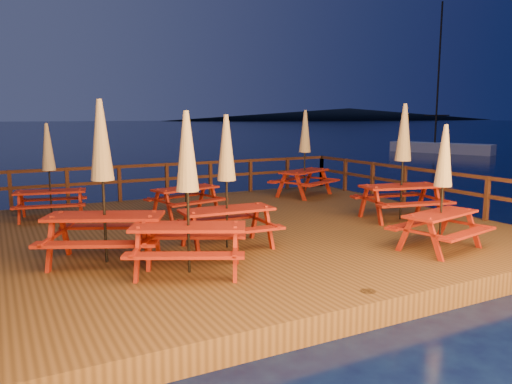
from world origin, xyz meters
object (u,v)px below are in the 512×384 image
Objects in this scene: picnic_table_0 at (188,190)px; picnic_table_2 at (185,167)px; sailboat at (440,148)px; picnic_table_1 at (103,179)px.

picnic_table_0 reaches higher than picnic_table_2.
picnic_table_1 is (-29.62, -19.26, 1.48)m from sailboat.
sailboat reaches higher than picnic_table_2.
picnic_table_1 is at bearing -142.83° from picnic_table_2.
picnic_table_2 is (1.58, 4.50, -0.11)m from picnic_table_0.
picnic_table_2 is (2.67, 3.28, -0.22)m from picnic_table_1.
picnic_table_0 is at bearing -22.67° from picnic_table_1.
picnic_table_1 reaches higher than picnic_table_0.
picnic_table_0 is 0.93× the size of picnic_table_1.
sailboat is 4.88× the size of picnic_table_2.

